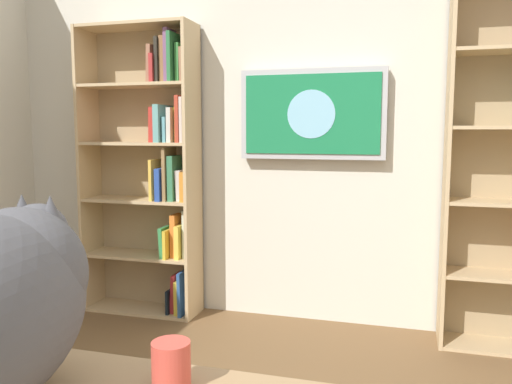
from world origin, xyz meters
The scene contains 4 objects.
wall_back centered at (0.00, -2.23, 1.35)m, with size 4.52×0.06×2.70m, color silver.
bookshelf_right centered at (1.10, -2.06, 1.01)m, with size 0.81×0.28×1.97m.
wall_mounted_tv centered at (0.03, -2.15, 1.37)m, with size 0.93×0.07×0.57m.
coffee_mug centered at (-0.11, 0.23, 0.79)m, with size 0.08×0.08×0.10m, color #D84C3F.
Camera 1 is at (-0.55, 1.15, 1.27)m, focal length 36.28 mm.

